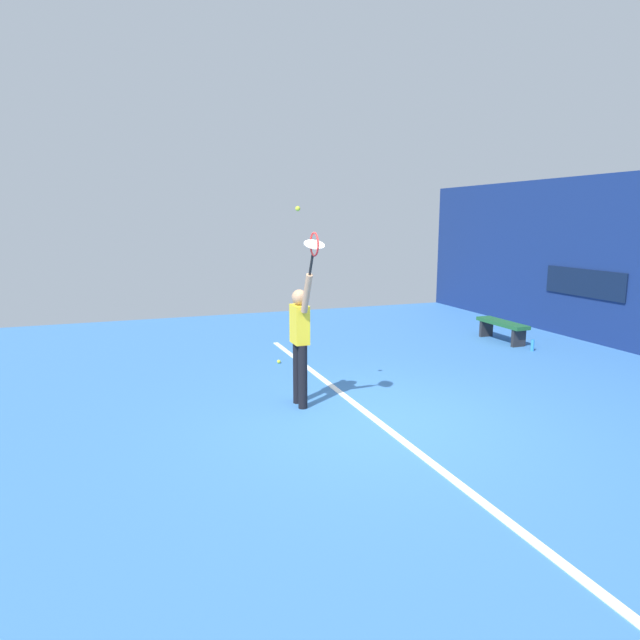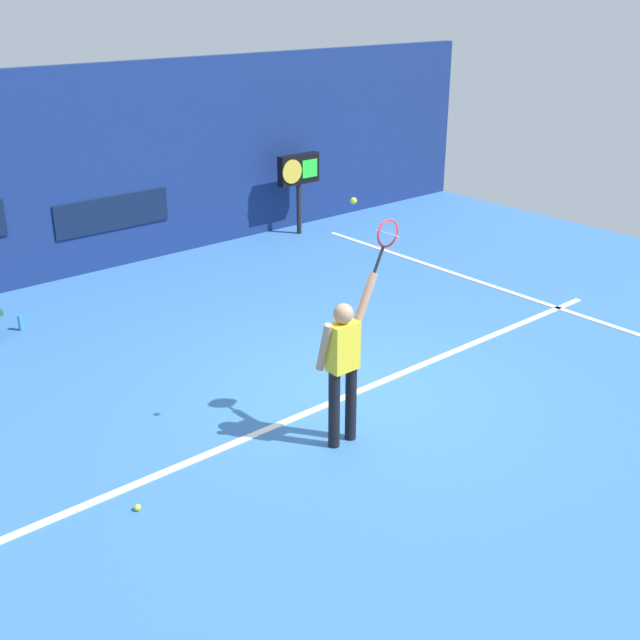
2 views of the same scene
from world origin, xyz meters
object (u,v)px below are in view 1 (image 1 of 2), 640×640
at_px(tennis_player, 300,337).
at_px(water_bottle, 532,345).
at_px(spare_ball, 279,362).
at_px(tennis_ball, 298,209).
at_px(court_bench, 502,326).
at_px(tennis_racket, 314,247).

xyz_separation_m(tennis_player, water_bottle, (-1.57, 5.49, -0.89)).
bearing_deg(water_bottle, spare_ball, -99.19).
distance_m(tennis_ball, court_bench, 6.60).
xyz_separation_m(court_bench, water_bottle, (0.98, 0.00, -0.22)).
bearing_deg(court_bench, tennis_player, -65.12).
bearing_deg(tennis_ball, water_bottle, 106.51).
relative_size(tennis_racket, water_bottle, 2.58).
bearing_deg(tennis_player, spare_ball, 171.60).
bearing_deg(water_bottle, tennis_player, -74.06).
relative_size(tennis_player, spare_ball, 28.77).
bearing_deg(court_bench, tennis_ball, -64.68).
height_order(tennis_player, spare_ball, tennis_player).
height_order(tennis_player, water_bottle, tennis_player).
relative_size(court_bench, water_bottle, 5.83).
height_order(tennis_ball, water_bottle, tennis_ball).
distance_m(court_bench, spare_ball, 5.15).
distance_m(tennis_player, spare_ball, 2.61).
distance_m(tennis_player, water_bottle, 5.78).
bearing_deg(tennis_player, water_bottle, 105.94).
height_order(tennis_player, tennis_racket, tennis_racket).
distance_m(tennis_racket, tennis_ball, 0.72).
distance_m(tennis_player, tennis_ball, 1.79).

